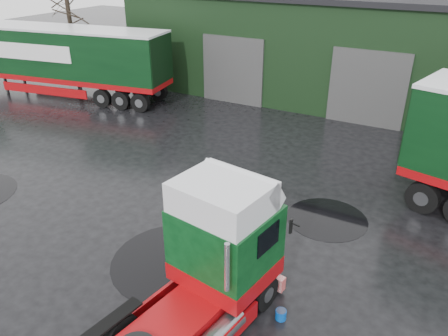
# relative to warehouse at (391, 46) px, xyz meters

# --- Properties ---
(ground) EXTENTS (100.00, 100.00, 0.00)m
(ground) POSITION_rel_warehouse_xyz_m (-2.00, -20.00, -3.16)
(ground) COLOR black
(warehouse) EXTENTS (32.40, 12.40, 6.30)m
(warehouse) POSITION_rel_warehouse_xyz_m (0.00, 0.00, 0.00)
(warehouse) COLOR black
(warehouse) RESTS_ON ground
(hero_tractor) EXTENTS (3.48, 6.35, 3.74)m
(hero_tractor) POSITION_rel_warehouse_xyz_m (-0.50, -23.00, -1.29)
(hero_tractor) COLOR #093A16
(hero_tractor) RESTS_ON ground
(trailer_left) EXTENTS (14.39, 5.12, 4.38)m
(trailer_left) POSITION_rel_warehouse_xyz_m (-18.00, -10.00, -0.97)
(trailer_left) COLOR silver
(trailer_left) RESTS_ON ground
(wash_bucket) EXTENTS (0.31, 0.31, 0.27)m
(wash_bucket) POSITION_rel_warehouse_xyz_m (1.37, -21.27, -3.02)
(wash_bucket) COLOR #0744A8
(wash_bucket) RESTS_ON ground
(tree_left) EXTENTS (4.40, 4.40, 8.50)m
(tree_left) POSITION_rel_warehouse_xyz_m (-19.00, -8.00, 1.09)
(tree_left) COLOR black
(tree_left) RESTS_ON ground
(puddle_0) EXTENTS (3.99, 3.99, 0.01)m
(puddle_0) POSITION_rel_warehouse_xyz_m (-2.32, -20.65, -3.15)
(puddle_0) COLOR black
(puddle_0) RESTS_ON ground
(puddle_1) EXTENTS (2.86, 2.86, 0.01)m
(puddle_1) POSITION_rel_warehouse_xyz_m (1.06, -16.12, -3.15)
(puddle_1) COLOR black
(puddle_1) RESTS_ON ground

